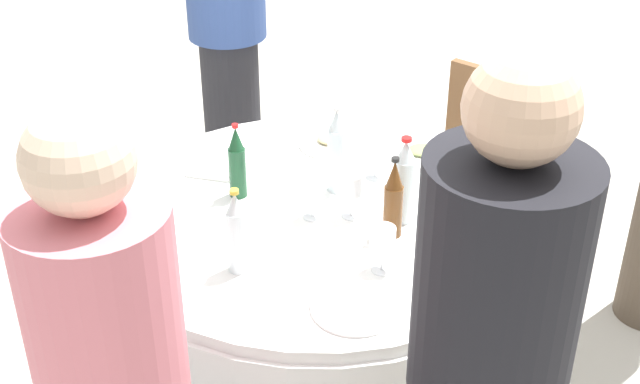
# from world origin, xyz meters

# --- Properties ---
(ground_plane) EXTENTS (10.00, 10.00, 0.00)m
(ground_plane) POSITION_xyz_m (0.00, 0.00, 0.00)
(ground_plane) COLOR #B7B2A8
(dining_table) EXTENTS (1.45, 1.45, 0.74)m
(dining_table) POSITION_xyz_m (0.00, 0.00, 0.59)
(dining_table) COLOR white
(dining_table) RESTS_ON ground_plane
(bottle_clear_outer) EXTENTS (0.07, 0.07, 0.29)m
(bottle_clear_outer) POSITION_xyz_m (-0.26, 0.09, 0.88)
(bottle_clear_outer) COLOR silver
(bottle_clear_outer) RESTS_ON dining_table
(bottle_brown_front) EXTENTS (0.06, 0.06, 0.27)m
(bottle_brown_front) POSITION_xyz_m (-0.21, 0.17, 0.86)
(bottle_brown_front) COLOR #593314
(bottle_brown_front) RESTS_ON dining_table
(bottle_clear_south) EXTENTS (0.06, 0.06, 0.27)m
(bottle_clear_south) POSITION_xyz_m (0.26, 0.32, 0.87)
(bottle_clear_south) COLOR silver
(bottle_clear_south) RESTS_ON dining_table
(bottle_green_left) EXTENTS (0.07, 0.07, 0.25)m
(bottle_green_left) POSITION_xyz_m (0.59, 0.15, 0.86)
(bottle_green_left) COLOR #2D6B38
(bottle_green_left) RESTS_ON dining_table
(bottle_dark_green_east) EXTENTS (0.06, 0.06, 0.27)m
(bottle_dark_green_east) POSITION_xyz_m (0.27, -0.11, 0.86)
(bottle_dark_green_east) COLOR #194728
(bottle_dark_green_east) RESTS_ON dining_table
(bottle_clear_right) EXTENTS (0.06, 0.06, 0.31)m
(bottle_clear_right) POSITION_xyz_m (-0.06, -0.12, 0.88)
(bottle_clear_right) COLOR silver
(bottle_clear_right) RESTS_ON dining_table
(wine_glass_left) EXTENTS (0.07, 0.07, 0.14)m
(wine_glass_left) POSITION_xyz_m (-0.21, -0.19, 0.84)
(wine_glass_left) COLOR white
(wine_glass_left) RESTS_ON dining_table
(wine_glass_east) EXTENTS (0.07, 0.07, 0.15)m
(wine_glass_east) POSITION_xyz_m (-0.15, 0.36, 0.85)
(wine_glass_east) COLOR white
(wine_glass_east) RESTS_ON dining_table
(wine_glass_right) EXTENTS (0.06, 0.06, 0.14)m
(wine_glass_right) POSITION_xyz_m (0.03, 0.05, 0.83)
(wine_glass_right) COLOR white
(wine_glass_right) RESTS_ON dining_table
(wine_glass_mid) EXTENTS (0.07, 0.07, 0.16)m
(wine_glass_mid) POSITION_xyz_m (-0.10, 0.05, 0.85)
(wine_glass_mid) COLOR white
(wine_glass_mid) RESTS_ON dining_table
(plate_north) EXTENTS (0.25, 0.25, 0.02)m
(plate_north) POSITION_xyz_m (-0.06, 0.53, 0.75)
(plate_north) COLOR white
(plate_north) RESTS_ON dining_table
(plate_inner) EXTENTS (0.24, 0.24, 0.04)m
(plate_inner) POSITION_xyz_m (-0.40, -0.33, 0.75)
(plate_inner) COLOR white
(plate_inner) RESTS_ON dining_table
(plate_far) EXTENTS (0.24, 0.24, 0.04)m
(plate_far) POSITION_xyz_m (-0.08, -0.45, 0.75)
(plate_far) COLOR white
(plate_far) RESTS_ON dining_table
(knife_front) EXTENTS (0.17, 0.10, 0.00)m
(knife_front) POSITION_xyz_m (-0.35, 0.29, 0.74)
(knife_front) COLOR silver
(knife_front) RESTS_ON dining_table
(spoon_south) EXTENTS (0.18, 0.04, 0.00)m
(spoon_south) POSITION_xyz_m (0.21, 0.12, 0.74)
(spoon_south) COLOR silver
(spoon_south) RESTS_ON dining_table
(fork_left) EXTENTS (0.13, 0.15, 0.00)m
(fork_left) POSITION_xyz_m (0.55, -0.16, 0.74)
(fork_left) COLOR silver
(fork_left) RESTS_ON dining_table
(folded_napkin) EXTENTS (0.22, 0.22, 0.02)m
(folded_napkin) POSITION_xyz_m (0.34, -0.30, 0.75)
(folded_napkin) COLOR white
(folded_napkin) RESTS_ON dining_table
(person_left) EXTENTS (0.34, 0.34, 1.62)m
(person_left) POSITION_xyz_m (0.31, -1.20, 0.85)
(person_left) COLOR #26262B
(person_left) RESTS_ON ground_plane
(chair_right) EXTENTS (0.57, 0.57, 0.87)m
(chair_right) POSITION_xyz_m (-0.85, -0.87, 0.52)
(chair_right) COLOR brown
(chair_right) RESTS_ON ground_plane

